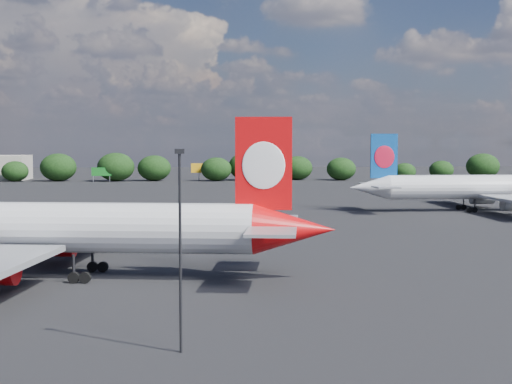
{
  "coord_description": "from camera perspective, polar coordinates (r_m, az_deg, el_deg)",
  "views": [
    {
      "loc": [
        11.07,
        -46.41,
        12.05
      ],
      "look_at": [
        16.0,
        12.0,
        8.0
      ],
      "focal_mm": 50.0,
      "sensor_mm": 36.0,
      "label": 1
    }
  ],
  "objects": [
    {
      "name": "china_southern_airliner",
      "position": [
        131.09,
        16.81,
        0.33
      ],
      "size": [
        41.58,
        39.44,
        13.63
      ],
      "color": "silver",
      "rests_on": "ground"
    },
    {
      "name": "billboard_yellow",
      "position": [
        228.56,
        -4.59,
        1.89
      ],
      "size": [
        5.0,
        0.3,
        5.5
      ],
      "color": "#EEA615",
      "rests_on": "ground"
    },
    {
      "name": "apron_lamp_post",
      "position": [
        40.85,
        -6.09,
        -3.86
      ],
      "size": [
        0.55,
        0.3,
        11.71
      ],
      "color": "black",
      "rests_on": "ground"
    },
    {
      "name": "ground",
      "position": [
        107.66,
        -10.71,
        -2.54
      ],
      "size": [
        500.0,
        500.0,
        0.0
      ],
      "primitive_type": "plane",
      "color": "black",
      "rests_on": "ground"
    },
    {
      "name": "qantas_airliner",
      "position": [
        65.6,
        -13.91,
        -2.9
      ],
      "size": [
        43.8,
        41.79,
        14.3
      ],
      "color": "silver",
      "rests_on": "ground"
    },
    {
      "name": "horizon_treeline",
      "position": [
        227.54,
        -6.06,
        1.91
      ],
      "size": [
        208.6,
        15.21,
        9.19
      ],
      "color": "black",
      "rests_on": "ground"
    },
    {
      "name": "highway_sign",
      "position": [
        224.48,
        -12.27,
        1.58
      ],
      "size": [
        6.0,
        0.3,
        4.5
      ],
      "color": "#15691E",
      "rests_on": "ground"
    }
  ]
}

